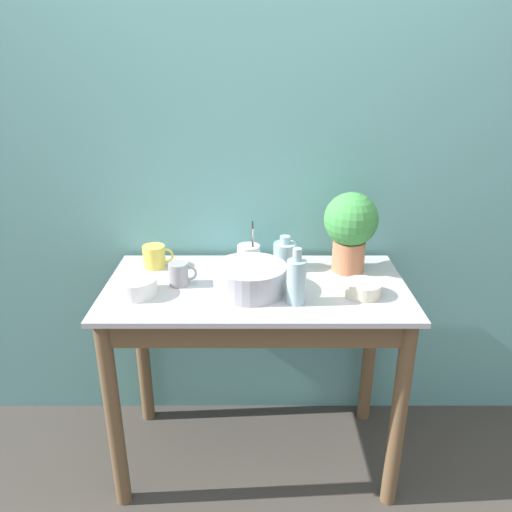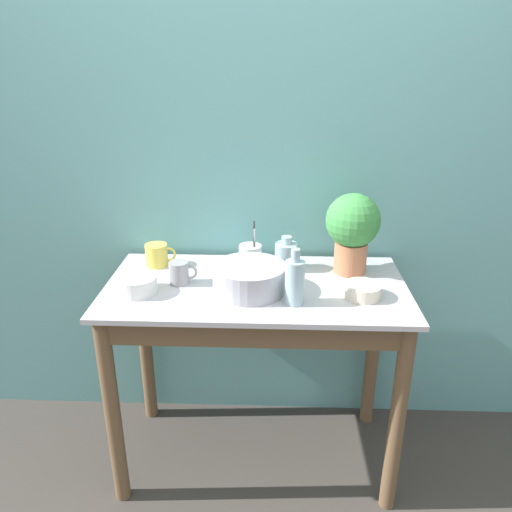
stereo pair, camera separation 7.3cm
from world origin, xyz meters
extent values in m
plane|color=#3D3833|center=(0.00, 0.00, 0.00)|extent=(12.00, 12.00, 0.00)
cube|color=#609E9E|center=(0.00, 0.65, 1.20)|extent=(6.00, 0.05, 2.40)
cylinder|color=brown|center=(-0.53, 0.05, 0.41)|extent=(0.06, 0.06, 0.82)
cylinder|color=brown|center=(0.53, 0.05, 0.41)|extent=(0.06, 0.06, 0.82)
cylinder|color=brown|center=(-0.53, 0.55, 0.41)|extent=(0.06, 0.06, 0.82)
cylinder|color=brown|center=(0.53, 0.55, 0.41)|extent=(0.06, 0.06, 0.82)
cube|color=brown|center=(0.00, 0.05, 0.77)|extent=(1.07, 0.02, 0.10)
cube|color=#B2B2B7|center=(0.00, 0.30, 0.83)|extent=(1.17, 0.60, 0.02)
cylinder|color=#B7704C|center=(0.38, 0.44, 0.91)|extent=(0.13, 0.13, 0.13)
sphere|color=#3D8C42|center=(0.38, 0.44, 1.07)|extent=(0.22, 0.22, 0.22)
cylinder|color=#A8A8B2|center=(-0.02, 0.25, 0.90)|extent=(0.28, 0.28, 0.10)
cylinder|color=#93B2BC|center=(0.14, 0.15, 0.93)|extent=(0.07, 0.07, 0.16)
cylinder|color=#93B2BC|center=(0.14, 0.15, 1.03)|extent=(0.03, 0.03, 0.05)
cylinder|color=#93B2BC|center=(0.12, 0.46, 0.90)|extent=(0.09, 0.09, 0.11)
cylinder|color=#93B2BC|center=(0.12, 0.46, 0.97)|extent=(0.04, 0.04, 0.03)
cylinder|color=#E5CC4C|center=(-0.42, 0.47, 0.89)|extent=(0.09, 0.09, 0.09)
torus|color=#E5CC4C|center=(-0.37, 0.47, 0.90)|extent=(0.06, 0.01, 0.06)
cylinder|color=gray|center=(-0.30, 0.30, 0.89)|extent=(0.07, 0.07, 0.09)
torus|color=gray|center=(-0.26, 0.30, 0.89)|extent=(0.06, 0.01, 0.06)
cylinder|color=beige|center=(0.39, 0.21, 0.87)|extent=(0.14, 0.14, 0.05)
cylinder|color=silver|center=(-0.44, 0.22, 0.88)|extent=(0.15, 0.15, 0.06)
cylinder|color=silver|center=(-0.03, 0.48, 0.89)|extent=(0.09, 0.09, 0.09)
cylinder|color=#333333|center=(-0.01, 0.47, 0.95)|extent=(0.01, 0.01, 0.20)
cylinder|color=#B7B7BC|center=(-0.01, 0.47, 0.93)|extent=(0.01, 0.03, 0.17)
camera|label=1|loc=(0.00, -1.45, 1.68)|focal=35.00mm
camera|label=2|loc=(0.07, -1.45, 1.68)|focal=35.00mm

